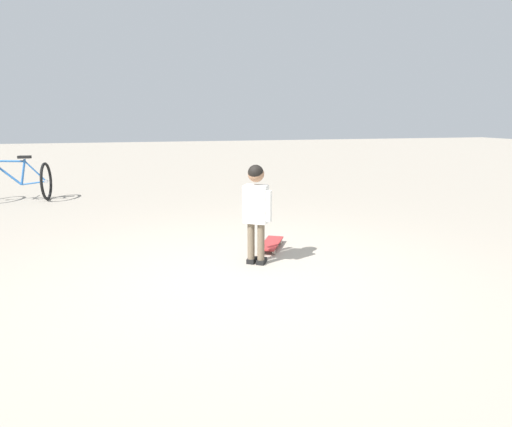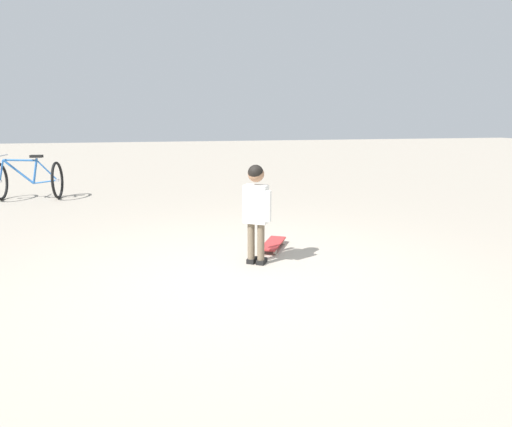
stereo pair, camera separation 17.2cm
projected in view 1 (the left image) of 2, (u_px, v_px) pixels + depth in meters
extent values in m
plane|color=#9E9384|center=(242.00, 280.00, 4.25)|extent=(50.00, 50.00, 0.00)
cylinder|color=brown|center=(251.00, 242.00, 4.68)|extent=(0.08, 0.08, 0.42)
cube|color=black|center=(252.00, 260.00, 4.76)|extent=(0.15, 0.17, 0.05)
cylinder|color=brown|center=(261.00, 243.00, 4.65)|extent=(0.08, 0.08, 0.42)
cube|color=black|center=(262.00, 261.00, 4.72)|extent=(0.15, 0.17, 0.05)
cube|color=white|center=(256.00, 204.00, 4.58)|extent=(0.28, 0.25, 0.40)
cylinder|color=white|center=(245.00, 202.00, 4.72)|extent=(0.06, 0.06, 0.32)
cylinder|color=white|center=(269.00, 206.00, 4.48)|extent=(0.06, 0.06, 0.32)
sphere|color=#9E7051|center=(256.00, 174.00, 4.51)|extent=(0.17, 0.17, 0.17)
sphere|color=black|center=(256.00, 173.00, 4.50)|extent=(0.16, 0.16, 0.16)
cube|color=#B22D2D|center=(271.00, 243.00, 5.26)|extent=(0.46, 0.62, 0.02)
cube|color=#B7B7BC|center=(275.00, 240.00, 5.46)|extent=(0.11, 0.08, 0.02)
cube|color=#B7B7BC|center=(267.00, 249.00, 5.06)|extent=(0.11, 0.08, 0.02)
cylinder|color=beige|center=(269.00, 241.00, 5.48)|extent=(0.05, 0.06, 0.06)
cylinder|color=beige|center=(280.00, 242.00, 5.45)|extent=(0.05, 0.06, 0.06)
cylinder|color=beige|center=(261.00, 251.00, 5.08)|extent=(0.05, 0.06, 0.06)
cylinder|color=beige|center=(274.00, 252.00, 5.05)|extent=(0.05, 0.06, 0.06)
torus|color=black|center=(46.00, 181.00, 8.27)|extent=(0.10, 0.71, 0.71)
cylinder|color=#B7B7BC|center=(46.00, 181.00, 8.27)|extent=(0.06, 0.06, 0.06)
cylinder|color=#2D6BB7|center=(6.00, 173.00, 8.10)|extent=(0.52, 0.07, 0.48)
cylinder|color=#2D6BB7|center=(7.00, 161.00, 8.07)|extent=(0.59, 0.07, 0.06)
cylinder|color=#2D6BB7|center=(23.00, 172.00, 8.16)|extent=(0.14, 0.05, 0.48)
cylinder|color=#2D6BB7|center=(34.00, 183.00, 8.23)|extent=(0.43, 0.06, 0.08)
cylinder|color=#2D6BB7|center=(36.00, 171.00, 8.20)|extent=(0.35, 0.05, 0.40)
cube|color=black|center=(24.00, 157.00, 8.11)|extent=(0.23, 0.11, 0.05)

